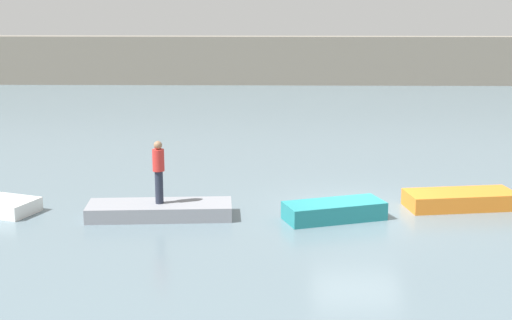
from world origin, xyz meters
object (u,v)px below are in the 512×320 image
(rowboat_grey, at_px, (160,210))
(person_red_shirt, at_px, (159,169))
(rowboat_teal, at_px, (334,211))
(rowboat_orange, at_px, (460,200))

(rowboat_grey, relative_size, person_red_shirt, 2.26)
(rowboat_grey, xyz_separation_m, rowboat_teal, (4.74, -0.10, 0.04))
(rowboat_grey, distance_m, rowboat_orange, 8.50)
(rowboat_grey, height_order, rowboat_orange, rowboat_orange)
(rowboat_orange, height_order, person_red_shirt, person_red_shirt)
(rowboat_grey, height_order, rowboat_teal, rowboat_teal)
(rowboat_teal, relative_size, person_red_shirt, 1.55)
(rowboat_teal, bearing_deg, rowboat_grey, 160.11)
(rowboat_teal, height_order, rowboat_orange, rowboat_teal)
(person_red_shirt, bearing_deg, rowboat_orange, 7.45)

